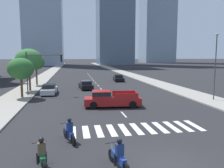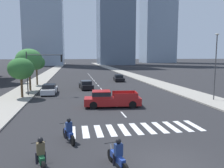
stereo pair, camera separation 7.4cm
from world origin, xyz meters
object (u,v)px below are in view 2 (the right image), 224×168
street_tree_second (29,60)px  traffic_signal_far (41,65)px  pickup_truck (110,99)px  sedan_black_2 (86,85)px  motorcycle_lead (118,157)px  sedan_black_1 (119,78)px  motorcycle_third (41,155)px  motorcycle_trailing (69,132)px  street_tree_nearest (21,69)px  street_tree_third (36,63)px  street_lamp_east (216,62)px  sedan_silver_0 (50,89)px

street_tree_second → traffic_signal_far: bearing=-60.7°
pickup_truck → sedan_black_2: 13.19m
motorcycle_lead → traffic_signal_far: 21.71m
sedan_black_2 → street_tree_second: street_tree_second is taller
sedan_black_1 → street_tree_second: 19.76m
traffic_signal_far → motorcycle_third: bearing=-82.9°
motorcycle_trailing → sedan_black_2: bearing=-24.6°
motorcycle_third → street_tree_second: 24.50m
sedan_black_1 → sedan_black_2: 12.63m
traffic_signal_far → sedan_black_1: bearing=48.8°
sedan_black_1 → street_tree_nearest: (-15.58, -16.87, 3.05)m
sedan_black_2 → traffic_signal_far: traffic_signal_far is taller
motorcycle_third → motorcycle_trailing: bearing=-37.5°
motorcycle_lead → street_tree_second: bearing=5.4°
street_tree_second → sedan_black_1: bearing=36.3°
motorcycle_trailing → street_tree_third: bearing=-6.4°
traffic_signal_far → street_tree_third: (-2.17, 10.39, 0.04)m
pickup_truck → street_tree_second: street_tree_second is taller
street_lamp_east → street_tree_second: street_lamp_east is taller
sedan_black_2 → street_lamp_east: size_ratio=0.63×
pickup_truck → sedan_black_2: pickup_truck is taller
motorcycle_lead → street_tree_second: street_tree_second is taller
pickup_truck → street_tree_third: (-9.84, 18.38, 3.23)m
street_tree_second → pickup_truck: bearing=-50.3°
sedan_black_2 → street_tree_third: (-8.18, 5.29, 3.43)m
street_lamp_east → street_tree_nearest: size_ratio=1.57×
motorcycle_trailing → street_tree_nearest: (-5.88, 15.28, 3.06)m
sedan_silver_0 → sedan_black_1: bearing=-40.3°
sedan_silver_0 → street_tree_nearest: (-2.99, -2.73, 3.02)m
motorcycle_lead → motorcycle_trailing: (-2.27, 3.77, 0.00)m
street_tree_second → motorcycle_trailing: bearing=-74.1°
motorcycle_third → pickup_truck: (5.19, 11.86, 0.23)m
motorcycle_lead → motorcycle_trailing: size_ratio=1.09×
street_tree_third → street_lamp_east: bearing=-38.0°
street_tree_nearest → street_tree_second: 5.49m
street_lamp_east → motorcycle_third: bearing=-143.9°
pickup_truck → motorcycle_lead: bearing=87.7°
motorcycle_lead → street_tree_third: bearing=1.7°
street_lamp_east → sedan_silver_0: bearing=157.0°
motorcycle_third → street_tree_third: 30.79m
sedan_black_1 → traffic_signal_far: size_ratio=0.88×
sedan_silver_0 → traffic_signal_far: (-0.82, -1.19, 3.38)m
street_lamp_east → sedan_black_1: bearing=106.6°
motorcycle_lead → pickup_truck: 12.71m
pickup_truck → sedan_silver_0: size_ratio=1.29×
motorcycle_third → street_lamp_east: (17.59, 12.85, 3.94)m
sedan_silver_0 → sedan_black_2: sedan_silver_0 is taller
motorcycle_third → street_tree_third: street_tree_third is taller
sedan_silver_0 → street_tree_second: size_ratio=0.75×
street_tree_nearest → street_lamp_east: bearing=-13.8°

